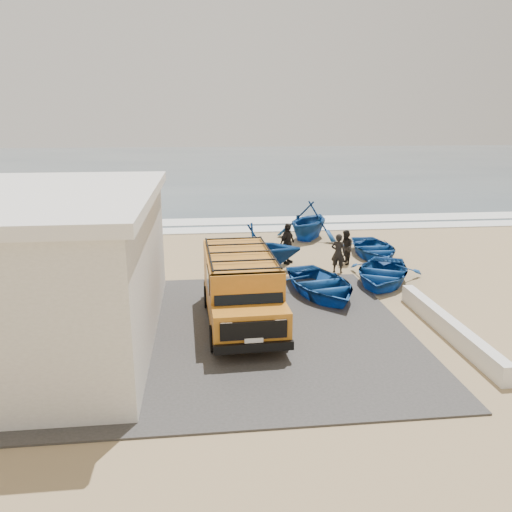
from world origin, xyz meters
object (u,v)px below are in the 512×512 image
parapet (448,327)px  fisherman_front (338,253)px  boat_near_left (321,284)px  boat_mid_right (374,248)px  boat_near_right (382,273)px  fisherman_middle (346,247)px  boat_mid_left (256,246)px  boat_far_left (308,220)px  building (4,269)px  van (241,286)px  fisherman_back (287,244)px

parapet → fisherman_front: bearing=103.4°
boat_near_left → parapet: bearing=-64.2°
boat_mid_right → boat_near_right: bearing=-103.4°
boat_near_left → fisherman_middle: (2.01, 3.81, 0.33)m
fisherman_front → boat_mid_left: bearing=14.9°
boat_near_left → boat_near_right: (2.68, 1.12, -0.01)m
boat_mid_left → boat_far_left: boat_far_left is taller
building → parapet: (12.50, -1.00, -1.89)m
boat_near_left → boat_near_right: bearing=11.2°
boat_near_right → van: bearing=-123.2°
boat_mid_left → boat_far_left: (3.35, 5.16, 0.01)m
fisherman_front → fisherman_middle: (0.66, 1.16, -0.07)m
boat_near_left → fisherman_middle: fisherman_middle is taller
van → fisherman_back: van is taller
building → fisherman_middle: building is taller
van → building: bearing=-176.8°
van → fisherman_back: 6.91m
parapet → boat_mid_left: 8.81m
building → boat_far_left: (11.02, 11.49, -1.17)m
building → parapet: bearing=-4.6°
boat_near_left → boat_far_left: (1.41, 8.68, 0.57)m
building → boat_far_left: building is taller
parapet → boat_mid_left: boat_mid_left is taller
boat_mid_left → boat_mid_right: 5.77m
parapet → van: 6.21m
boat_far_left → fisherman_back: size_ratio=2.10×
fisherman_middle → van: bearing=-42.8°
fisherman_middle → fisherman_back: fisherman_back is taller
van → fisherman_back: (2.54, 6.41, -0.31)m
boat_mid_left → fisherman_middle: boat_mid_left is taller
boat_far_left → fisherman_back: 4.86m
boat_near_left → fisherman_middle: bearing=50.8°
fisherman_front → boat_far_left: bearing=-60.7°
fisherman_middle → fisherman_back: (-2.51, 0.40, 0.14)m
fisherman_back → boat_mid_left: bearing=157.7°
van → fisherman_middle: size_ratio=3.54×
boat_mid_right → fisherman_middle: bearing=-146.5°
boat_mid_left → fisherman_back: boat_mid_left is taller
building → boat_far_left: size_ratio=2.50×
boat_mid_left → fisherman_middle: bearing=-71.6°
boat_near_right → boat_mid_left: boat_mid_left is taller
boat_near_left → boat_far_left: boat_far_left is taller
boat_mid_left → fisherman_middle: size_ratio=2.47×
boat_mid_left → building: bearing=143.8°
building → boat_mid_left: bearing=39.5°
fisherman_front → boat_mid_right: bearing=-106.3°
fisherman_middle → parapet: bearing=3.8°
fisherman_middle → fisherman_back: size_ratio=0.84×
van → boat_mid_left: (1.10, 5.73, -0.23)m
van → boat_far_left: 11.76m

